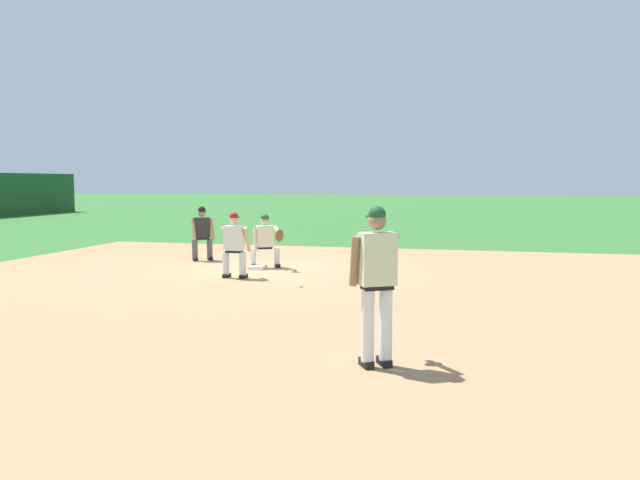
# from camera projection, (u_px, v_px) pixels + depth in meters

# --- Properties ---
(ground_plane) EXTENTS (160.00, 160.00, 0.00)m
(ground_plane) POSITION_uv_depth(u_px,v_px,m) (258.00, 269.00, 15.12)
(ground_plane) COLOR #336B2D
(infield_dirt_patch) EXTENTS (18.00, 18.00, 0.01)m
(infield_dirt_patch) POSITION_uv_depth(u_px,v_px,m) (296.00, 301.00, 11.15)
(infield_dirt_patch) COLOR #A87F56
(infield_dirt_patch) RESTS_ON ground
(first_base_bag) EXTENTS (0.38, 0.38, 0.09)m
(first_base_bag) POSITION_uv_depth(u_px,v_px,m) (258.00, 267.00, 15.11)
(first_base_bag) COLOR white
(first_base_bag) RESTS_ON ground
(baseball) EXTENTS (0.07, 0.07, 0.07)m
(baseball) POSITION_uv_depth(u_px,v_px,m) (301.00, 286.00, 12.52)
(baseball) COLOR white
(baseball) RESTS_ON ground
(pitcher) EXTENTS (0.83, 0.58, 1.86)m
(pitcher) POSITION_uv_depth(u_px,v_px,m) (377.00, 276.00, 7.12)
(pitcher) COLOR black
(pitcher) RESTS_ON ground
(first_baseman) EXTENTS (0.83, 1.01, 1.34)m
(first_baseman) POSITION_uv_depth(u_px,v_px,m) (266.00, 238.00, 15.24)
(first_baseman) COLOR black
(first_baseman) RESTS_ON ground
(baserunner) EXTENTS (0.44, 0.60, 1.46)m
(baserunner) POSITION_uv_depth(u_px,v_px,m) (234.00, 242.00, 13.66)
(baserunner) COLOR black
(baserunner) RESTS_ON ground
(umpire) EXTENTS (0.64, 0.68, 1.46)m
(umpire) POSITION_uv_depth(u_px,v_px,m) (202.00, 231.00, 16.66)
(umpire) COLOR black
(umpire) RESTS_ON ground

